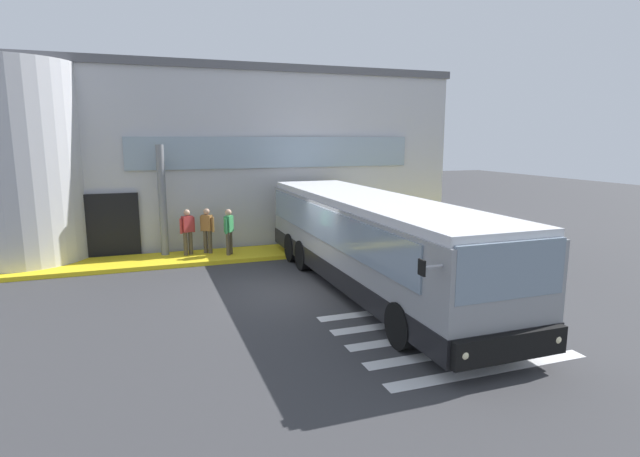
# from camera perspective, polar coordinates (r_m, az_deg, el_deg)

# --- Properties ---
(ground_plane) EXTENTS (80.00, 90.00, 0.02)m
(ground_plane) POSITION_cam_1_polar(r_m,az_deg,el_deg) (14.53, -2.57, -7.17)
(ground_plane) COLOR #353538
(ground_plane) RESTS_ON ground
(bay_paint_stripes) EXTENTS (4.40, 3.96, 0.01)m
(bay_paint_stripes) POSITION_cam_1_polar(r_m,az_deg,el_deg) (11.72, 13.31, -11.75)
(bay_paint_stripes) COLOR silver
(bay_paint_stripes) RESTS_ON ground
(terminal_building) EXTENTS (19.06, 13.80, 7.17)m
(terminal_building) POSITION_cam_1_polar(r_m,az_deg,el_deg) (25.05, -11.95, 8.29)
(terminal_building) COLOR #B7B7BC
(terminal_building) RESTS_ON ground
(boarding_curb) EXTENTS (21.26, 2.00, 0.15)m
(boarding_curb) POSITION_cam_1_polar(r_m,az_deg,el_deg) (19.00, -6.81, -2.79)
(boarding_curb) COLOR yellow
(boarding_curb) RESTS_ON ground
(entry_support_column) EXTENTS (0.28, 0.28, 3.98)m
(entry_support_column) POSITION_cam_1_polar(r_m,az_deg,el_deg) (18.81, -17.56, 3.06)
(entry_support_column) COLOR slate
(entry_support_column) RESTS_ON boarding_curb
(bus_main_foreground) EXTENTS (3.04, 11.95, 2.70)m
(bus_main_foreground) POSITION_cam_1_polar(r_m,az_deg,el_deg) (14.44, 5.74, -1.79)
(bus_main_foreground) COLOR gray
(bus_main_foreground) RESTS_ON ground
(passenger_near_column) EXTENTS (0.55, 0.48, 1.68)m
(passenger_near_column) POSITION_cam_1_polar(r_m,az_deg,el_deg) (18.71, -14.95, -0.02)
(passenger_near_column) COLOR #4C4233
(passenger_near_column) RESTS_ON boarding_curb
(passenger_by_doorway) EXTENTS (0.47, 0.42, 1.68)m
(passenger_by_doorway) POSITION_cam_1_polar(r_m,az_deg,el_deg) (18.78, -12.75, 0.01)
(passenger_by_doorway) COLOR #4C4233
(passenger_by_doorway) RESTS_ON boarding_curb
(passenger_at_curb_edge) EXTENTS (0.39, 0.51, 1.68)m
(passenger_at_curb_edge) POSITION_cam_1_polar(r_m,az_deg,el_deg) (18.41, -10.37, -0.11)
(passenger_at_curb_edge) COLOR #4C4233
(passenger_at_curb_edge) RESTS_ON boarding_curb
(safety_bollard_yellow) EXTENTS (0.18, 0.18, 0.90)m
(safety_bollard_yellow) POSITION_cam_1_polar(r_m,az_deg,el_deg) (18.05, -2.61, -2.19)
(safety_bollard_yellow) COLOR yellow
(safety_bollard_yellow) RESTS_ON ground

